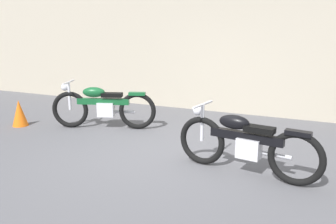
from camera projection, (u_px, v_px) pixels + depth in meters
ground_plane at (162, 154)px, 5.52m from camera, size 40.00×40.00×0.00m
building_wall at (223, 50)px, 8.21m from camera, size 18.00×0.30×3.03m
traffic_cone at (19, 113)px, 7.12m from camera, size 0.32×0.32×0.55m
motorcycle_green at (103, 106)px, 6.90m from camera, size 2.06×0.94×0.97m
motorcycle_black at (244, 143)px, 4.67m from camera, size 2.07×0.59×0.93m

